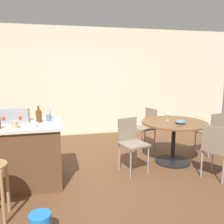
{
  "coord_description": "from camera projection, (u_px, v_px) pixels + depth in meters",
  "views": [
    {
      "loc": [
        -0.8,
        -3.34,
        1.67
      ],
      "look_at": [
        0.07,
        0.33,
        0.99
      ],
      "focal_mm": 38.29,
      "sensor_mm": 36.0,
      "label": 1
    }
  ],
  "objects": [
    {
      "name": "ground_plane",
      "position": [
        112.0,
        179.0,
        3.68
      ],
      "size": [
        8.8,
        8.8,
        0.0
      ],
      "primitive_type": "plane",
      "color": "brown"
    },
    {
      "name": "back_wall",
      "position": [
        87.0,
        82.0,
        6.08
      ],
      "size": [
        8.0,
        0.1,
        2.7
      ],
      "primitive_type": "cube",
      "color": "beige",
      "rests_on": "ground_plane"
    },
    {
      "name": "kitchen_island",
      "position": [
        18.0,
        154.0,
        3.46
      ],
      "size": [
        1.28,
        0.85,
        0.91
      ],
      "color": "brown",
      "rests_on": "ground_plane"
    },
    {
      "name": "dining_table",
      "position": [
        174.0,
        131.0,
        4.26
      ],
      "size": [
        1.15,
        1.15,
        0.75
      ],
      "color": "black",
      "rests_on": "ground_plane"
    },
    {
      "name": "folding_chair_near",
      "position": [
        212.0,
        130.0,
        4.63
      ],
      "size": [
        0.49,
        0.49,
        0.86
      ],
      "color": "#7F705B",
      "rests_on": "ground_plane"
    },
    {
      "name": "folding_chair_far",
      "position": [
        146.0,
        125.0,
        5.06
      ],
      "size": [
        0.5,
        0.5,
        0.85
      ],
      "color": "#7F705B",
      "rests_on": "ground_plane"
    },
    {
      "name": "folding_chair_left",
      "position": [
        131.0,
        140.0,
        3.91
      ],
      "size": [
        0.5,
        0.5,
        0.88
      ],
      "color": "#7F705B",
      "rests_on": "ground_plane"
    },
    {
      "name": "folding_chair_right",
      "position": [
        217.0,
        148.0,
        3.61
      ],
      "size": [
        0.54,
        0.54,
        0.85
      ],
      "color": "#7F705B",
      "rests_on": "ground_plane"
    },
    {
      "name": "toolbox",
      "position": [
        13.0,
        116.0,
        3.47
      ],
      "size": [
        0.44,
        0.25,
        0.2
      ],
      "color": "gray",
      "rests_on": "kitchen_island"
    },
    {
      "name": "bottle_0",
      "position": [
        49.0,
        114.0,
        3.68
      ],
      "size": [
        0.06,
        0.06,
        0.2
      ],
      "color": "#B7B2AD",
      "rests_on": "kitchen_island"
    },
    {
      "name": "bottle_2",
      "position": [
        39.0,
        116.0,
        3.46
      ],
      "size": [
        0.08,
        0.08,
        0.25
      ],
      "color": "#603314",
      "rests_on": "kitchen_island"
    },
    {
      "name": "cup_0",
      "position": [
        49.0,
        118.0,
        3.57
      ],
      "size": [
        0.11,
        0.07,
        0.09
      ],
      "color": "#4C7099",
      "rests_on": "kitchen_island"
    },
    {
      "name": "cup_1",
      "position": [
        15.0,
        125.0,
        3.12
      ],
      "size": [
        0.12,
        0.08,
        0.1
      ],
      "color": "tan",
      "rests_on": "kitchen_island"
    },
    {
      "name": "cup_4",
      "position": [
        34.0,
        124.0,
        3.17
      ],
      "size": [
        0.11,
        0.07,
        0.09
      ],
      "color": "white",
      "rests_on": "kitchen_island"
    },
    {
      "name": "wine_glass",
      "position": [
        168.0,
        115.0,
        4.35
      ],
      "size": [
        0.07,
        0.07,
        0.14
      ],
      "color": "silver",
      "rests_on": "dining_table"
    },
    {
      "name": "serving_bowl",
      "position": [
        180.0,
        122.0,
        4.08
      ],
      "size": [
        0.18,
        0.18,
        0.07
      ],
      "primitive_type": "ellipsoid",
      "color": "#4C7099",
      "rests_on": "dining_table"
    }
  ]
}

